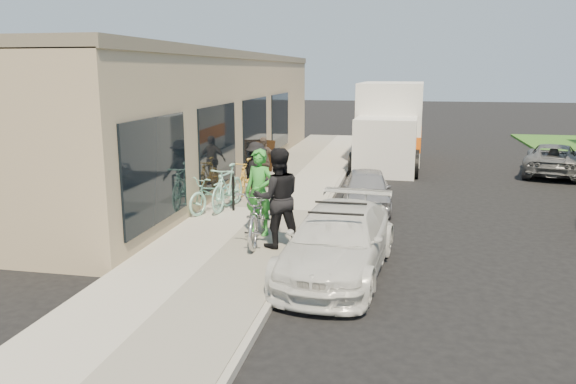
{
  "coord_description": "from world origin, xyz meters",
  "views": [
    {
      "loc": [
        1.45,
        -10.62,
        3.61
      ],
      "look_at": [
        -0.91,
        0.98,
        1.05
      ],
      "focal_mm": 35.0,
      "sensor_mm": 36.0,
      "label": 1
    }
  ],
  "objects_px": {
    "sandwich_board": "(262,156)",
    "moving_truck": "(390,128)",
    "far_car_gray": "(553,159)",
    "bystander_a": "(256,171)",
    "woman_rider": "(259,192)",
    "sedan_white": "(338,242)",
    "sedan_silver": "(366,189)",
    "man_standing": "(277,198)",
    "cruiser_bike_c": "(246,176)",
    "bystander_b": "(263,162)",
    "tandem_bike": "(260,214)",
    "cruiser_bike_b": "(214,193)",
    "bike_rack": "(233,188)",
    "cruiser_bike_a": "(228,187)"
  },
  "relations": [
    {
      "from": "moving_truck",
      "to": "woman_rider",
      "type": "height_order",
      "value": "moving_truck"
    },
    {
      "from": "sedan_white",
      "to": "bystander_a",
      "type": "height_order",
      "value": "bystander_a"
    },
    {
      "from": "moving_truck",
      "to": "tandem_bike",
      "type": "bearing_deg",
      "value": -99.54
    },
    {
      "from": "sedan_white",
      "to": "sedan_silver",
      "type": "height_order",
      "value": "sedan_white"
    },
    {
      "from": "cruiser_bike_a",
      "to": "bystander_a",
      "type": "distance_m",
      "value": 1.21
    },
    {
      "from": "sandwich_board",
      "to": "moving_truck",
      "type": "bearing_deg",
      "value": 62.46
    },
    {
      "from": "bystander_a",
      "to": "cruiser_bike_b",
      "type": "bearing_deg",
      "value": 104.64
    },
    {
      "from": "moving_truck",
      "to": "man_standing",
      "type": "xyz_separation_m",
      "value": [
        -1.89,
        -11.92,
        -0.25
      ]
    },
    {
      "from": "sandwich_board",
      "to": "cruiser_bike_b",
      "type": "xyz_separation_m",
      "value": [
        0.2,
        -5.79,
        -0.08
      ]
    },
    {
      "from": "sandwich_board",
      "to": "sedan_white",
      "type": "bearing_deg",
      "value": -45.74
    },
    {
      "from": "sedan_silver",
      "to": "tandem_bike",
      "type": "bearing_deg",
      "value": -121.27
    },
    {
      "from": "sedan_white",
      "to": "moving_truck",
      "type": "height_order",
      "value": "moving_truck"
    },
    {
      "from": "moving_truck",
      "to": "far_car_gray",
      "type": "relative_size",
      "value": 1.64
    },
    {
      "from": "far_car_gray",
      "to": "cruiser_bike_a",
      "type": "xyz_separation_m",
      "value": [
        -9.58,
        -7.68,
        0.16
      ]
    },
    {
      "from": "bystander_a",
      "to": "bike_rack",
      "type": "bearing_deg",
      "value": 112.3
    },
    {
      "from": "sedan_silver",
      "to": "moving_truck",
      "type": "distance_m",
      "value": 7.84
    },
    {
      "from": "sedan_white",
      "to": "far_car_gray",
      "type": "height_order",
      "value": "sedan_white"
    },
    {
      "from": "sedan_silver",
      "to": "man_standing",
      "type": "xyz_separation_m",
      "value": [
        -1.5,
        -4.13,
        0.62
      ]
    },
    {
      "from": "man_standing",
      "to": "bystander_b",
      "type": "distance_m",
      "value": 6.02
    },
    {
      "from": "moving_truck",
      "to": "cruiser_bike_a",
      "type": "bearing_deg",
      "value": -110.98
    },
    {
      "from": "far_car_gray",
      "to": "bystander_a",
      "type": "relative_size",
      "value": 2.49
    },
    {
      "from": "woman_rider",
      "to": "sandwich_board",
      "type": "bearing_deg",
      "value": 122.77
    },
    {
      "from": "sedan_white",
      "to": "far_car_gray",
      "type": "bearing_deg",
      "value": 66.35
    },
    {
      "from": "sandwich_board",
      "to": "cruiser_bike_c",
      "type": "distance_m",
      "value": 3.61
    },
    {
      "from": "cruiser_bike_c",
      "to": "cruiser_bike_a",
      "type": "bearing_deg",
      "value": -90.63
    },
    {
      "from": "far_car_gray",
      "to": "man_standing",
      "type": "relative_size",
      "value": 1.99
    },
    {
      "from": "moving_truck",
      "to": "cruiser_bike_b",
      "type": "bearing_deg",
      "value": -111.67
    },
    {
      "from": "cruiser_bike_c",
      "to": "man_standing",
      "type": "bearing_deg",
      "value": -69.01
    },
    {
      "from": "sedan_silver",
      "to": "cruiser_bike_c",
      "type": "xyz_separation_m",
      "value": [
        -3.46,
        0.58,
        0.11
      ]
    },
    {
      "from": "tandem_bike",
      "to": "cruiser_bike_b",
      "type": "xyz_separation_m",
      "value": [
        -1.76,
        2.2,
        -0.1
      ]
    },
    {
      "from": "bike_rack",
      "to": "sandwich_board",
      "type": "xyz_separation_m",
      "value": [
        -0.58,
        5.36,
        0.03
      ]
    },
    {
      "from": "tandem_bike",
      "to": "far_car_gray",
      "type": "bearing_deg",
      "value": 46.48
    },
    {
      "from": "bike_rack",
      "to": "cruiser_bike_c",
      "type": "xyz_separation_m",
      "value": [
        -0.15,
        1.77,
        -0.03
      ]
    },
    {
      "from": "bystander_b",
      "to": "sandwich_board",
      "type": "bearing_deg",
      "value": 95.31
    },
    {
      "from": "moving_truck",
      "to": "bike_rack",
      "type": "bearing_deg",
      "value": -110.6
    },
    {
      "from": "sandwich_board",
      "to": "bystander_a",
      "type": "xyz_separation_m",
      "value": [
        0.94,
        -4.38,
        0.25
      ]
    },
    {
      "from": "bike_rack",
      "to": "cruiser_bike_c",
      "type": "height_order",
      "value": "cruiser_bike_c"
    },
    {
      "from": "bystander_a",
      "to": "cruiser_bike_a",
      "type": "bearing_deg",
      "value": 108.82
    },
    {
      "from": "far_car_gray",
      "to": "bystander_a",
      "type": "height_order",
      "value": "bystander_a"
    },
    {
      "from": "cruiser_bike_a",
      "to": "bike_rack",
      "type": "bearing_deg",
      "value": 49.53
    },
    {
      "from": "bike_rack",
      "to": "tandem_bike",
      "type": "relative_size",
      "value": 0.4
    },
    {
      "from": "sedan_silver",
      "to": "cruiser_bike_c",
      "type": "distance_m",
      "value": 3.51
    },
    {
      "from": "sandwich_board",
      "to": "man_standing",
      "type": "distance_m",
      "value": 8.64
    },
    {
      "from": "sedan_silver",
      "to": "man_standing",
      "type": "relative_size",
      "value": 1.55
    },
    {
      "from": "sedan_silver",
      "to": "man_standing",
      "type": "bearing_deg",
      "value": -114.34
    },
    {
      "from": "sandwich_board",
      "to": "sedan_white",
      "type": "height_order",
      "value": "sedan_white"
    },
    {
      "from": "sedan_silver",
      "to": "bystander_b",
      "type": "bearing_deg",
      "value": 148.89
    },
    {
      "from": "tandem_bike",
      "to": "cruiser_bike_b",
      "type": "bearing_deg",
      "value": 123.46
    },
    {
      "from": "sedan_white",
      "to": "man_standing",
      "type": "relative_size",
      "value": 2.16
    },
    {
      "from": "tandem_bike",
      "to": "bystander_a",
      "type": "relative_size",
      "value": 1.35
    }
  ]
}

